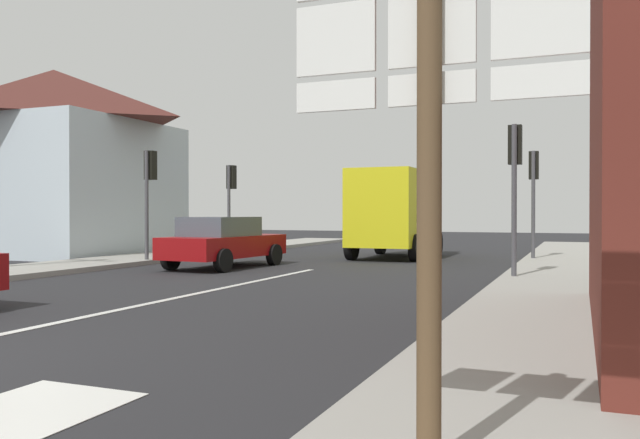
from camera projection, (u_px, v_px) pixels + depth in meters
ground_plane at (280, 276)px, 16.07m from camera, size 80.00×80.00×0.00m
sidewalk_right at (557, 296)px, 11.76m from camera, size 2.64×44.00×0.14m
sidewalk_left at (18, 271)px, 16.67m from camera, size 2.64×44.00×0.14m
lane_centre_stripe at (190, 295)px, 12.36m from camera, size 0.16×12.00×0.01m
clapboard_house_left at (55, 161)px, 25.05m from camera, size 8.24×8.08×7.14m
sedan_far at (223, 241)px, 18.64m from camera, size 2.19×4.31×1.47m
delivery_truck at (395, 211)px, 22.76m from camera, size 2.48×5.00×3.05m
route_sign_post at (430, 137)px, 3.63m from camera, size 1.66×0.14×3.20m
traffic_light_near_right at (515, 166)px, 14.83m from camera, size 0.30×0.49×3.60m
traffic_light_far_right at (534, 180)px, 20.75m from camera, size 0.30×0.49×3.57m
traffic_light_near_left at (149, 180)px, 20.10m from camera, size 0.30×0.49×3.52m
traffic_light_far_left at (231, 188)px, 24.77m from camera, size 0.30×0.49×3.41m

